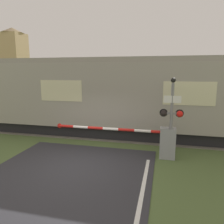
# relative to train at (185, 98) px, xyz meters

# --- Properties ---
(ground_plane) EXTENTS (80.00, 80.00, 0.00)m
(ground_plane) POSITION_rel_train_xyz_m (-4.06, -4.41, -2.08)
(ground_plane) COLOR #4C6033
(track_bed) EXTENTS (36.00, 3.20, 0.13)m
(track_bed) POSITION_rel_train_xyz_m (-4.06, 0.00, -2.05)
(track_bed) COLOR #666056
(track_bed) RESTS_ON ground_plane
(train) EXTENTS (21.92, 3.13, 4.06)m
(train) POSITION_rel_train_xyz_m (0.00, 0.00, 0.00)
(train) COLOR black
(train) RESTS_ON ground_plane
(crossing_barrier) EXTENTS (5.02, 0.44, 1.23)m
(crossing_barrier) POSITION_rel_train_xyz_m (-1.18, -2.99, -1.39)
(crossing_barrier) COLOR gray
(crossing_barrier) RESTS_ON ground_plane
(signal_post) EXTENTS (0.89, 0.26, 3.17)m
(signal_post) POSITION_rel_train_xyz_m (-0.74, -3.16, -0.27)
(signal_post) COLOR gray
(signal_post) RESTS_ON ground_plane
(distant_building) EXTENTS (3.49, 3.49, 9.71)m
(distant_building) POSITION_rel_train_xyz_m (-23.20, 17.85, 2.85)
(distant_building) COLOR tan
(distant_building) RESTS_ON ground_plane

